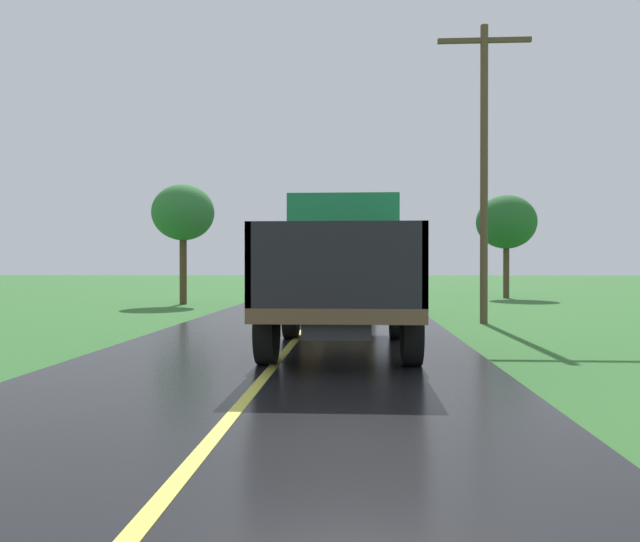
% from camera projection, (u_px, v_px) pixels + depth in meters
% --- Properties ---
extents(banana_truck_near, '(2.38, 5.82, 2.80)m').
position_uv_depth(banana_truck_near, '(341.00, 268.00, 11.71)').
color(banana_truck_near, '#2D2D30').
rests_on(banana_truck_near, road_surface).
extents(banana_truck_far, '(2.38, 5.81, 2.80)m').
position_uv_depth(banana_truck_far, '(337.00, 267.00, 21.19)').
color(banana_truck_far, '#2D2D30').
rests_on(banana_truck_far, road_surface).
extents(utility_pole_roadside, '(2.43, 0.20, 7.83)m').
position_uv_depth(utility_pole_roadside, '(484.00, 161.00, 16.77)').
color(utility_pole_roadside, brown).
rests_on(utility_pole_roadside, ground).
extents(roadside_tree_near_left, '(2.44, 2.44, 4.71)m').
position_uv_depth(roadside_tree_near_left, '(183.00, 213.00, 25.06)').
color(roadside_tree_near_left, '#4C3823').
rests_on(roadside_tree_near_left, ground).
extents(roadside_tree_mid_right, '(2.78, 2.78, 4.82)m').
position_uv_depth(roadside_tree_mid_right, '(506.00, 222.00, 29.87)').
color(roadside_tree_mid_right, '#4C3823').
rests_on(roadside_tree_mid_right, ground).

